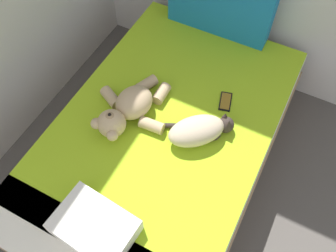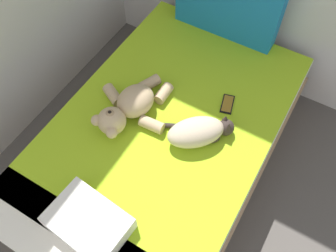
% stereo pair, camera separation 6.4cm
% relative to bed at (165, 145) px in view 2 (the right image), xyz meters
% --- Properties ---
extents(bed, '(1.30, 2.07, 0.50)m').
position_rel_bed_xyz_m(bed, '(0.00, 0.00, 0.00)').
color(bed, '#9E7A56').
rests_on(bed, ground_plane).
extents(patterned_cushion, '(0.75, 0.14, 0.46)m').
position_rel_bed_xyz_m(patterned_cushion, '(-0.05, 0.94, 0.48)').
color(patterned_cushion, '#1972AD').
rests_on(patterned_cushion, bed).
extents(cat, '(0.42, 0.38, 0.15)m').
position_rel_bed_xyz_m(cat, '(0.22, 0.01, 0.32)').
color(cat, '#C6B293').
rests_on(cat, bed).
extents(teddy_bear, '(0.49, 0.57, 0.18)m').
position_rel_bed_xyz_m(teddy_bear, '(-0.22, -0.05, 0.33)').
color(teddy_bear, tan).
rests_on(teddy_bear, bed).
extents(cell_phone, '(0.11, 0.16, 0.01)m').
position_rel_bed_xyz_m(cell_phone, '(0.27, 0.33, 0.26)').
color(cell_phone, black).
rests_on(cell_phone, bed).
extents(throw_pillow, '(0.42, 0.31, 0.11)m').
position_rel_bed_xyz_m(throw_pillow, '(-0.01, -0.74, 0.31)').
color(throw_pillow, white).
rests_on(throw_pillow, bed).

